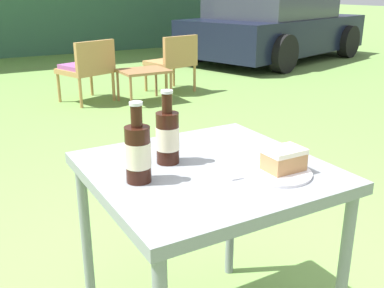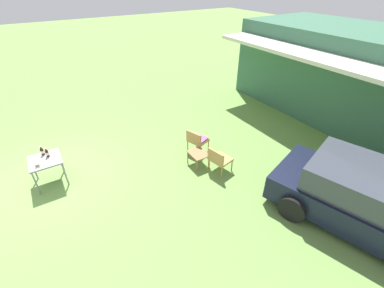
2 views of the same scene
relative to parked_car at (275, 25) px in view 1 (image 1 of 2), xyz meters
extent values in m
cube|color=black|center=(0.06, 0.02, -0.17)|extent=(4.20, 2.87, 0.62)
cube|color=#383D47|center=(-0.13, -0.04, 0.42)|extent=(2.51, 2.21, 0.57)
cylinder|color=black|center=(0.91, 1.26, -0.34)|extent=(0.65, 0.38, 0.62)
cylinder|color=black|center=(1.47, -0.52, -0.34)|extent=(0.65, 0.38, 0.62)
cylinder|color=black|center=(-1.36, 0.55, -0.34)|extent=(0.65, 0.38, 0.62)
cylinder|color=black|center=(-0.80, -1.23, -0.34)|extent=(0.65, 0.38, 0.62)
cylinder|color=#B2844C|center=(-4.02, -1.25, -0.48)|extent=(0.04, 0.04, 0.35)
cylinder|color=#B2844C|center=(-4.48, -1.41, -0.48)|extent=(0.04, 0.04, 0.35)
cylinder|color=#B2844C|center=(-3.88, -1.67, -0.48)|extent=(0.04, 0.04, 0.35)
cylinder|color=#B2844C|center=(-4.33, -1.83, -0.48)|extent=(0.04, 0.04, 0.35)
cube|color=#B2844C|center=(-4.18, -1.54, -0.27)|extent=(0.67, 0.64, 0.06)
cube|color=#B2844C|center=(-4.10, -1.75, -0.08)|extent=(0.53, 0.22, 0.34)
cube|color=#995193|center=(-4.18, -1.54, -0.22)|extent=(0.60, 0.56, 0.05)
cylinder|color=#B2844C|center=(-2.84, -1.28, -0.48)|extent=(0.04, 0.04, 0.35)
cylinder|color=#B2844C|center=(-3.31, -1.38, -0.48)|extent=(0.04, 0.04, 0.35)
cylinder|color=#B2844C|center=(-2.75, -1.71, -0.48)|extent=(0.04, 0.04, 0.35)
cylinder|color=#B2844C|center=(-3.22, -1.81, -0.48)|extent=(0.04, 0.04, 0.35)
cube|color=#B2844C|center=(-3.03, -1.54, -0.27)|extent=(0.63, 0.60, 0.06)
cube|color=#B2844C|center=(-2.98, -1.76, -0.08)|extent=(0.54, 0.16, 0.34)
cube|color=#996B42|center=(-3.58, -1.92, -0.27)|extent=(0.56, 0.46, 0.03)
cylinder|color=#996B42|center=(-3.83, -2.13, -0.47)|extent=(0.03, 0.03, 0.36)
cylinder|color=#996B42|center=(-3.32, -2.13, -0.47)|extent=(0.03, 0.03, 0.36)
cylinder|color=#996B42|center=(-3.83, -1.71, -0.47)|extent=(0.03, 0.03, 0.36)
cylinder|color=#996B42|center=(-3.32, -1.71, -0.47)|extent=(0.03, 0.03, 0.36)
cube|color=gray|center=(-4.99, -5.65, 0.07)|extent=(0.77, 0.75, 0.04)
cylinder|color=gray|center=(-4.64, -5.99, -0.30)|extent=(0.04, 0.04, 0.70)
cylinder|color=gray|center=(-5.33, -5.32, -0.30)|extent=(0.04, 0.04, 0.70)
cylinder|color=gray|center=(-4.64, -5.32, -0.30)|extent=(0.04, 0.04, 0.70)
cylinder|color=white|center=(-4.82, -5.82, 0.10)|extent=(0.23, 0.23, 0.01)
cube|color=#AD7A4C|center=(-4.80, -5.82, 0.13)|extent=(0.13, 0.09, 0.06)
cube|color=silver|center=(-4.80, -5.82, 0.17)|extent=(0.13, 0.09, 0.02)
cylinder|color=black|center=(-5.08, -5.55, 0.18)|extent=(0.08, 0.08, 0.18)
cylinder|color=black|center=(-5.08, -5.55, 0.30)|extent=(0.04, 0.04, 0.07)
cylinder|color=silver|center=(-5.08, -5.55, 0.34)|extent=(0.04, 0.04, 0.01)
cylinder|color=beige|center=(-5.08, -5.55, 0.18)|extent=(0.08, 0.08, 0.08)
cylinder|color=black|center=(-5.23, -5.65, 0.18)|extent=(0.08, 0.08, 0.18)
cylinder|color=black|center=(-5.23, -5.65, 0.30)|extent=(0.04, 0.04, 0.07)
cylinder|color=silver|center=(-5.23, -5.65, 0.34)|extent=(0.04, 0.04, 0.01)
cylinder|color=beige|center=(-5.23, -5.65, 0.18)|extent=(0.08, 0.08, 0.08)
cube|color=silver|center=(-4.89, -5.80, 0.09)|extent=(0.17, 0.03, 0.01)
camera|label=1|loc=(-5.73, -6.86, 0.67)|focal=42.00mm
camera|label=2|loc=(1.37, -5.20, 4.03)|focal=24.00mm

